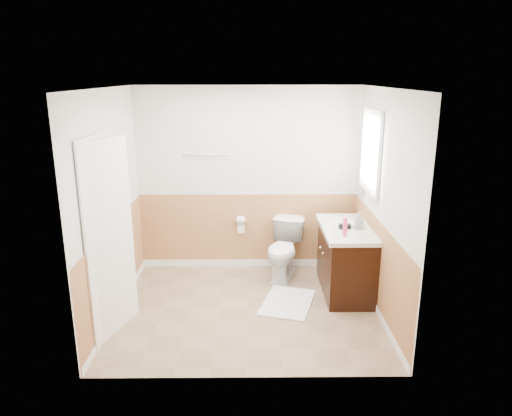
{
  "coord_description": "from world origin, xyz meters",
  "views": [
    {
      "loc": [
        0.05,
        -4.99,
        2.64
      ],
      "look_at": [
        0.1,
        0.25,
        1.15
      ],
      "focal_mm": 33.21,
      "sensor_mm": 36.0,
      "label": 1
    }
  ],
  "objects_px": {
    "toilet": "(284,250)",
    "vanity_cabinet": "(346,262)",
    "bath_mat": "(288,302)",
    "lotion_bottle": "(345,227)",
    "soap_dispenser": "(359,220)"
  },
  "relations": [
    {
      "from": "bath_mat",
      "to": "lotion_bottle",
      "type": "relative_size",
      "value": 3.64
    },
    {
      "from": "soap_dispenser",
      "to": "bath_mat",
      "type": "bearing_deg",
      "value": -163.31
    },
    {
      "from": "soap_dispenser",
      "to": "vanity_cabinet",
      "type": "bearing_deg",
      "value": 151.45
    },
    {
      "from": "bath_mat",
      "to": "lotion_bottle",
      "type": "xyz_separation_m",
      "value": [
        0.64,
        -0.01,
        0.95
      ]
    },
    {
      "from": "toilet",
      "to": "soap_dispenser",
      "type": "height_order",
      "value": "soap_dispenser"
    },
    {
      "from": "toilet",
      "to": "vanity_cabinet",
      "type": "distance_m",
      "value": 0.87
    },
    {
      "from": "lotion_bottle",
      "to": "bath_mat",
      "type": "bearing_deg",
      "value": 179.11
    },
    {
      "from": "toilet",
      "to": "bath_mat",
      "type": "relative_size",
      "value": 0.96
    },
    {
      "from": "toilet",
      "to": "bath_mat",
      "type": "xyz_separation_m",
      "value": [
        0.0,
        -0.78,
        -0.37
      ]
    },
    {
      "from": "toilet",
      "to": "vanity_cabinet",
      "type": "relative_size",
      "value": 0.69
    },
    {
      "from": "bath_mat",
      "to": "soap_dispenser",
      "type": "xyz_separation_m",
      "value": [
        0.86,
        0.26,
        0.94
      ]
    },
    {
      "from": "toilet",
      "to": "soap_dispenser",
      "type": "xyz_separation_m",
      "value": [
        0.86,
        -0.52,
        0.57
      ]
    },
    {
      "from": "vanity_cabinet",
      "to": "soap_dispenser",
      "type": "xyz_separation_m",
      "value": [
        0.12,
        -0.07,
        0.55
      ]
    },
    {
      "from": "bath_mat",
      "to": "lotion_bottle",
      "type": "height_order",
      "value": "lotion_bottle"
    },
    {
      "from": "vanity_cabinet",
      "to": "lotion_bottle",
      "type": "distance_m",
      "value": 0.66
    }
  ]
}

